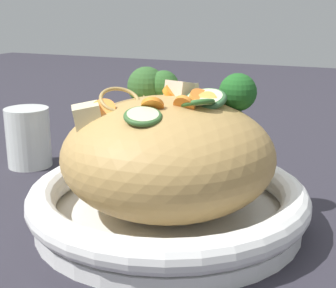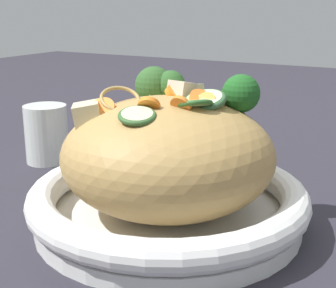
{
  "view_description": "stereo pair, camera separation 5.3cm",
  "coord_description": "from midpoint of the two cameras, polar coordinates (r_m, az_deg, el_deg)",
  "views": [
    {
      "loc": [
        -0.47,
        -0.2,
        0.24
      ],
      "look_at": [
        0.0,
        0.0,
        0.09
      ],
      "focal_mm": 52.61,
      "sensor_mm": 36.0,
      "label": 1
    },
    {
      "loc": [
        -0.44,
        -0.25,
        0.24
      ],
      "look_at": [
        0.0,
        0.0,
        0.09
      ],
      "focal_mm": 52.61,
      "sensor_mm": 36.0,
      "label": 2
    }
  ],
  "objects": [
    {
      "name": "ground_plane",
      "position": [
        0.56,
        -2.73,
        -9.15
      ],
      "size": [
        3.0,
        3.0,
        0.0
      ],
      "primitive_type": "plane",
      "color": "#2A2730"
    },
    {
      "name": "serving_bowl",
      "position": [
        0.55,
        -2.76,
        -6.79
      ],
      "size": [
        0.31,
        0.31,
        0.05
      ],
      "color": "white",
      "rests_on": "ground_plane"
    },
    {
      "name": "noodle_heap",
      "position": [
        0.53,
        -2.84,
        -1.32
      ],
      "size": [
        0.23,
        0.23,
        0.14
      ],
      "color": "#AF894D",
      "rests_on": "serving_bowl"
    },
    {
      "name": "broccoli_florets",
      "position": [
        0.58,
        -1.38,
        6.43
      ],
      "size": [
        0.07,
        0.17,
        0.05
      ],
      "color": "#9EB870",
      "rests_on": "serving_bowl"
    },
    {
      "name": "carrot_coins",
      "position": [
        0.51,
        -3.11,
        4.75
      ],
      "size": [
        0.09,
        0.12,
        0.03
      ],
      "color": "orange",
      "rests_on": "serving_bowl"
    },
    {
      "name": "zucchini_slices",
      "position": [
        0.52,
        0.45,
        4.44
      ],
      "size": [
        0.2,
        0.08,
        0.05
      ],
      "color": "#C1DC99",
      "rests_on": "serving_bowl"
    },
    {
      "name": "chicken_chunks",
      "position": [
        0.55,
        -5.39,
        4.99
      ],
      "size": [
        0.15,
        0.11,
        0.04
      ],
      "color": "beige",
      "rests_on": "serving_bowl"
    },
    {
      "name": "chopsticks_pair",
      "position": [
        0.88,
        -3.43,
        0.45
      ],
      "size": [
        0.14,
        0.19,
        0.01
      ],
      "color": "tan",
      "rests_on": "ground_plane"
    },
    {
      "name": "drinking_glass",
      "position": [
        0.77,
        -17.78,
        0.71
      ],
      "size": [
        0.07,
        0.07,
        0.09
      ],
      "color": "silver",
      "rests_on": "ground_plane"
    }
  ]
}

